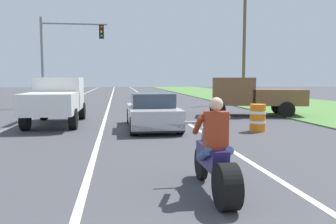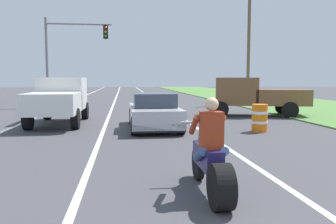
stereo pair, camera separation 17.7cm
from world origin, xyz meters
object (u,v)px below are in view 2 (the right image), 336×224
object	(u,v)px
traffic_light_mast_near	(67,48)
construction_barrel_nearest	(260,118)
sports_car_silver	(154,112)
motorcycle_with_rider	(211,161)
pickup_truck_right_shoulder_brown	(254,95)
pickup_truck_left_lane_white	(59,98)

from	to	relation	value
traffic_light_mast_near	construction_barrel_nearest	xyz separation A→B (m)	(8.63, -12.28, -3.48)
sports_car_silver	traffic_light_mast_near	world-z (taller)	traffic_light_mast_near
motorcycle_with_rider	sports_car_silver	size ratio (longest dim) A/B	0.51
traffic_light_mast_near	construction_barrel_nearest	bearing A→B (deg)	-54.89
construction_barrel_nearest	traffic_light_mast_near	bearing A→B (deg)	125.11
traffic_light_mast_near	construction_barrel_nearest	world-z (taller)	traffic_light_mast_near
traffic_light_mast_near	motorcycle_with_rider	bearing A→B (deg)	-74.71
sports_car_silver	pickup_truck_right_shoulder_brown	world-z (taller)	pickup_truck_right_shoulder_brown
motorcycle_with_rider	traffic_light_mast_near	world-z (taller)	traffic_light_mast_near
construction_barrel_nearest	pickup_truck_left_lane_white	bearing A→B (deg)	157.60
sports_car_silver	construction_barrel_nearest	world-z (taller)	sports_car_silver
motorcycle_with_rider	traffic_light_mast_near	bearing A→B (deg)	105.29
pickup_truck_right_shoulder_brown	construction_barrel_nearest	xyz separation A→B (m)	(-1.84, -5.18, -0.60)
motorcycle_with_rider	construction_barrel_nearest	size ratio (longest dim) A/B	2.21
pickup_truck_right_shoulder_brown	sports_car_silver	bearing A→B (deg)	-145.29
pickup_truck_left_lane_white	traffic_light_mast_near	world-z (taller)	traffic_light_mast_near
motorcycle_with_rider	sports_car_silver	distance (m)	7.82
construction_barrel_nearest	motorcycle_with_rider	bearing A→B (deg)	-118.34
pickup_truck_left_lane_white	construction_barrel_nearest	world-z (taller)	pickup_truck_left_lane_white
motorcycle_with_rider	pickup_truck_right_shoulder_brown	world-z (taller)	pickup_truck_right_shoulder_brown
sports_car_silver	traffic_light_mast_near	bearing A→B (deg)	114.11
traffic_light_mast_near	pickup_truck_right_shoulder_brown	bearing A→B (deg)	-34.13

